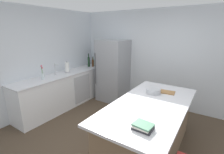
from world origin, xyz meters
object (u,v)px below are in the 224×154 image
object	(u,v)px
flower_vase	(43,75)
wine_bottle	(89,61)
refrigerator	(113,71)
cookbook_stack	(143,126)
paper_towel_roll	(67,68)
mixing_bowl	(153,91)
cutting_board	(165,92)
soda_bottle	(96,61)
kitchen_island	(149,128)
syrup_bottle	(93,63)
sink_faucet	(55,69)
gin_bottle	(93,62)

from	to	relation	value
flower_vase	wine_bottle	bearing A→B (deg)	90.84
refrigerator	flower_vase	world-z (taller)	refrigerator
flower_vase	cookbook_stack	bearing A→B (deg)	-11.33
flower_vase	paper_towel_roll	xyz separation A→B (m)	(-0.02, 0.78, 0.03)
refrigerator	wine_bottle	bearing A→B (deg)	-173.47
mixing_bowl	cutting_board	bearing A→B (deg)	46.43
flower_vase	soda_bottle	bearing A→B (deg)	89.42
refrigerator	soda_bottle	world-z (taller)	refrigerator
refrigerator	cookbook_stack	size ratio (longest dim) A/B	7.31
cookbook_stack	mixing_bowl	distance (m)	1.23
refrigerator	kitchen_island	bearing A→B (deg)	-42.00
kitchen_island	mixing_bowl	world-z (taller)	mixing_bowl
soda_bottle	mixing_bowl	world-z (taller)	soda_bottle
refrigerator	syrup_bottle	world-z (taller)	refrigerator
refrigerator	cookbook_stack	xyz separation A→B (m)	(1.94, -2.32, 0.05)
kitchen_island	paper_towel_roll	xyz separation A→B (m)	(-2.61, 0.59, 0.61)
sink_faucet	wine_bottle	bearing A→B (deg)	88.45
kitchen_island	refrigerator	size ratio (longest dim) A/B	1.23
gin_bottle	wine_bottle	size ratio (longest dim) A/B	0.73
sink_faucet	mixing_bowl	bearing A→B (deg)	4.98
paper_towel_roll	mixing_bowl	distance (m)	2.50
paper_towel_roll	cutting_board	size ratio (longest dim) A/B	0.84
kitchen_island	sink_faucet	size ratio (longest dim) A/B	7.36
refrigerator	cutting_board	size ratio (longest dim) A/B	4.81
refrigerator	cutting_board	world-z (taller)	refrigerator
gin_bottle	syrup_bottle	world-z (taller)	gin_bottle
refrigerator	cookbook_stack	world-z (taller)	refrigerator
gin_bottle	wine_bottle	xyz separation A→B (m)	(-0.05, -0.18, 0.05)
sink_faucet	mixing_bowl	distance (m)	2.54
flower_vase	mixing_bowl	bearing A→B (deg)	14.49
soda_bottle	syrup_bottle	world-z (taller)	soda_bottle
sink_faucet	soda_bottle	xyz separation A→B (m)	(0.08, 1.54, -0.02)
kitchen_island	syrup_bottle	xyz separation A→B (m)	(-2.52, 1.57, 0.59)
sink_faucet	syrup_bottle	world-z (taller)	sink_faucet
flower_vase	gin_bottle	bearing A→B (deg)	89.35
cutting_board	paper_towel_roll	bearing A→B (deg)	-179.18
paper_towel_roll	mixing_bowl	bearing A→B (deg)	-3.20
sink_faucet	cookbook_stack	distance (m)	2.99
refrigerator	wine_bottle	distance (m)	0.89
kitchen_island	syrup_bottle	world-z (taller)	syrup_bottle
sink_faucet	kitchen_island	bearing A→B (deg)	-5.07
syrup_bottle	mixing_bowl	size ratio (longest dim) A/B	1.07
sink_faucet	paper_towel_roll	bearing A→B (deg)	84.67
syrup_bottle	cookbook_stack	xyz separation A→B (m)	(2.70, -2.31, -0.11)
gin_bottle	cutting_board	xyz separation A→B (m)	(2.62, -1.03, -0.14)
flower_vase	wine_bottle	world-z (taller)	wine_bottle
mixing_bowl	cutting_board	world-z (taller)	mixing_bowl
kitchen_island	flower_vase	bearing A→B (deg)	-175.96
flower_vase	syrup_bottle	distance (m)	1.75
soda_bottle	cutting_board	bearing A→B (deg)	-23.51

